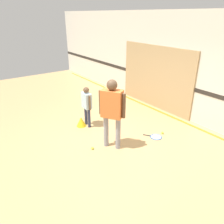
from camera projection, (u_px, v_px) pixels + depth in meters
ground_plane at (111, 141)px, 5.79m from camera, size 16.00×16.00×0.00m
wall_back at (184, 67)px, 6.60m from camera, size 16.00×0.07×3.20m
wall_panel at (155, 77)px, 7.57m from camera, size 3.13×0.05×2.14m
floor_stripe at (172, 117)px, 7.12m from camera, size 14.40×0.10×0.01m
person_instructor at (112, 107)px, 5.09m from camera, size 0.58×0.49×1.75m
person_student_left at (87, 103)px, 6.28m from camera, size 0.46×0.21×1.20m
racket_spare_on_floor at (155, 137)px, 5.95m from camera, size 0.52×0.44×0.03m
tennis_ball_near_instructor at (92, 148)px, 5.41m from camera, size 0.07×0.07×0.07m
tennis_ball_by_spare_racket at (162, 133)px, 6.11m from camera, size 0.07×0.07×0.07m
training_cone at (81, 122)px, 6.50m from camera, size 0.29×0.29×0.29m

